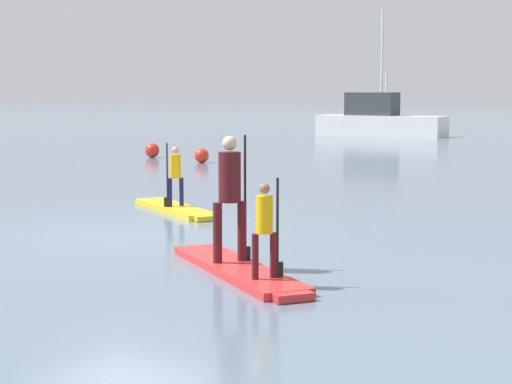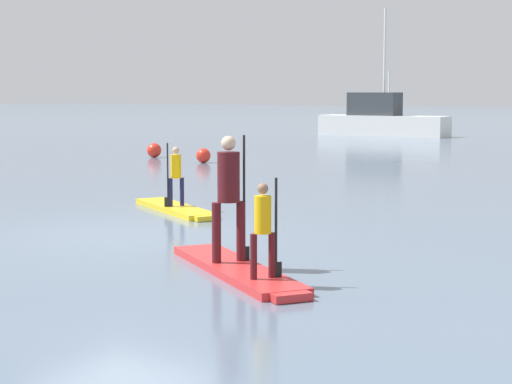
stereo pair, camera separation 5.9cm
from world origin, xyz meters
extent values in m
plane|color=slate|center=(0.00, 0.00, 0.00)|extent=(240.00, 240.00, 0.00)
cube|color=gold|center=(-1.01, 2.68, 0.05)|extent=(2.72, 1.93, 0.10)
cube|color=gold|center=(0.24, 1.95, 0.05)|extent=(0.42, 0.48, 0.09)
cylinder|color=#19194C|center=(-0.89, 2.75, 0.37)|extent=(0.08, 0.08, 0.54)
cylinder|color=#19194C|center=(-1.01, 2.54, 0.37)|extent=(0.08, 0.08, 0.54)
cylinder|color=#F2B20C|center=(-0.95, 2.64, 0.86)|extent=(0.27, 0.27, 0.45)
sphere|color=tan|center=(-0.95, 2.64, 1.17)|extent=(0.13, 0.13, 0.13)
cylinder|color=black|center=(-1.04, 2.50, 0.71)|extent=(0.03, 0.03, 1.21)
cube|color=black|center=(-1.04, 2.50, 0.19)|extent=(0.10, 0.14, 0.18)
cube|color=red|center=(3.15, -1.45, 0.05)|extent=(2.93, 2.29, 0.10)
cube|color=red|center=(4.48, -2.36, 0.05)|extent=(0.45, 0.50, 0.09)
cylinder|color=#4C1419|center=(3.05, -1.18, 0.49)|extent=(0.12, 0.12, 0.77)
cylinder|color=#4C1419|center=(2.86, -1.45, 0.49)|extent=(0.12, 0.12, 0.77)
cylinder|color=#4C1419|center=(2.96, -1.31, 1.19)|extent=(0.40, 0.40, 0.64)
sphere|color=beige|center=(2.96, -1.31, 1.62)|extent=(0.18, 0.18, 0.18)
cylinder|color=black|center=(3.08, -1.14, 0.91)|extent=(0.03, 0.03, 1.62)
cube|color=black|center=(3.08, -1.14, 0.19)|extent=(0.10, 0.13, 0.18)
cylinder|color=#4C1419|center=(3.92, -1.84, 0.37)|extent=(0.08, 0.08, 0.53)
cylinder|color=#4C1419|center=(3.79, -2.03, 0.37)|extent=(0.08, 0.08, 0.53)
cylinder|color=#F2B20C|center=(3.86, -1.93, 0.85)|extent=(0.27, 0.27, 0.44)
sphere|color=#8C664C|center=(3.86, -1.93, 1.16)|extent=(0.13, 0.13, 0.13)
cylinder|color=black|center=(3.95, -1.79, 0.69)|extent=(0.03, 0.03, 1.18)
cube|color=black|center=(3.95, -1.79, 0.19)|extent=(0.10, 0.13, 0.18)
cube|color=silver|center=(-9.50, 31.21, 0.53)|extent=(6.95, 1.73, 1.05)
cube|color=#33383D|center=(-10.00, 31.23, 1.65)|extent=(2.69, 1.27, 1.19)
cylinder|color=silver|center=(-9.47, 31.21, 4.40)|extent=(0.12, 0.12, 4.31)
cube|color=navy|center=(-13.69, 41.54, 0.33)|extent=(5.42, 2.60, 0.65)
cube|color=white|center=(-14.09, 41.46, 0.97)|extent=(1.94, 1.51, 0.63)
cylinder|color=silver|center=(-13.75, 41.53, 2.45)|extent=(0.12, 0.12, 2.32)
sphere|color=red|center=(-7.20, 12.14, 0.24)|extent=(0.47, 0.47, 0.47)
sphere|color=red|center=(-10.01, 13.09, 0.25)|extent=(0.50, 0.50, 0.50)
camera|label=1|loc=(9.07, -10.37, 2.26)|focal=60.71mm
camera|label=2|loc=(9.12, -10.34, 2.26)|focal=60.71mm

